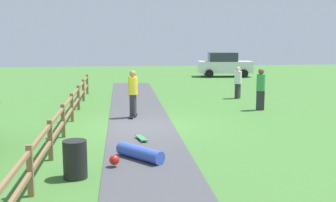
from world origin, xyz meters
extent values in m
plane|color=#427533|center=(0.00, 0.00, 0.00)|extent=(60.00, 60.00, 0.00)
cube|color=#47474C|center=(0.00, 0.00, 0.01)|extent=(2.40, 28.00, 0.02)
cube|color=olive|center=(-2.60, -6.43, 0.55)|extent=(0.12, 0.12, 1.10)
cube|color=olive|center=(-2.60, -3.86, 0.55)|extent=(0.12, 0.12, 1.10)
cube|color=olive|center=(-2.60, -1.29, 0.55)|extent=(0.12, 0.12, 1.10)
cube|color=olive|center=(-2.60, 1.29, 0.55)|extent=(0.12, 0.12, 1.10)
cube|color=olive|center=(-2.60, 3.86, 0.55)|extent=(0.12, 0.12, 1.10)
cube|color=olive|center=(-2.60, 6.43, 0.55)|extent=(0.12, 0.12, 1.10)
cube|color=olive|center=(-2.60, 9.00, 0.55)|extent=(0.12, 0.12, 1.10)
cube|color=olive|center=(-2.60, 0.00, 0.50)|extent=(0.08, 18.00, 0.09)
cube|color=olive|center=(-2.60, 0.00, 0.95)|extent=(0.08, 18.00, 0.09)
cylinder|color=black|center=(-1.80, -5.38, 0.45)|extent=(0.56, 0.56, 0.90)
cube|color=black|center=(-0.24, 1.71, 0.09)|extent=(0.42, 0.82, 0.02)
cylinder|color=silver|center=(-0.23, 2.00, 0.05)|extent=(0.05, 0.07, 0.06)
cylinder|color=silver|center=(-0.08, 1.96, 0.05)|extent=(0.05, 0.07, 0.06)
cylinder|color=silver|center=(-0.39, 1.47, 0.05)|extent=(0.05, 0.07, 0.06)
cylinder|color=silver|center=(-0.25, 1.42, 0.05)|extent=(0.05, 0.07, 0.06)
cube|color=#2D2D33|center=(-0.24, 1.71, 0.53)|extent=(0.28, 0.36, 0.85)
cylinder|color=yellow|center=(-0.24, 1.71, 1.31)|extent=(0.47, 0.47, 0.71)
sphere|color=#9E704C|center=(-0.24, 1.71, 1.79)|extent=(0.26, 0.26, 0.26)
cylinder|color=blue|center=(-0.24, -4.11, 0.20)|extent=(1.27, 1.39, 0.36)
sphere|color=red|center=(-0.91, -4.69, 0.20)|extent=(0.26, 0.26, 0.26)
cube|color=#338C4C|center=(-0.09, -2.00, 0.09)|extent=(0.38, 0.82, 0.02)
cylinder|color=silver|center=(-0.23, -1.75, 0.05)|extent=(0.04, 0.07, 0.06)
cylinder|color=silver|center=(-0.08, -1.71, 0.05)|extent=(0.04, 0.07, 0.06)
cylinder|color=silver|center=(-0.10, -2.29, 0.05)|extent=(0.04, 0.07, 0.06)
cylinder|color=silver|center=(0.05, -2.25, 0.05)|extent=(0.04, 0.07, 0.06)
cube|color=#2D2D33|center=(5.43, 2.91, 0.43)|extent=(0.33, 0.21, 0.87)
cylinder|color=green|center=(5.43, 2.91, 1.23)|extent=(0.39, 0.39, 0.72)
sphere|color=brown|center=(5.43, 2.91, 1.72)|extent=(0.26, 0.26, 0.26)
cube|color=#2D2D33|center=(5.38, 6.41, 0.39)|extent=(0.36, 0.37, 0.78)
cylinder|color=white|center=(5.38, 6.41, 1.10)|extent=(0.53, 0.53, 0.65)
sphere|color=beige|center=(5.38, 6.41, 1.54)|extent=(0.23, 0.23, 0.23)
cube|color=silver|center=(7.54, 17.88, 0.77)|extent=(4.33, 2.06, 0.90)
cube|color=#2D333D|center=(7.34, 17.90, 1.57)|extent=(2.33, 1.75, 0.70)
cylinder|color=black|center=(8.96, 18.64, 0.32)|extent=(0.66, 0.30, 0.64)
cylinder|color=black|center=(8.80, 16.88, 0.32)|extent=(0.66, 0.30, 0.64)
cylinder|color=black|center=(6.27, 18.88, 0.32)|extent=(0.66, 0.30, 0.64)
cylinder|color=black|center=(6.11, 17.12, 0.32)|extent=(0.66, 0.30, 0.64)
camera|label=1|loc=(-0.70, -15.11, 3.33)|focal=45.39mm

